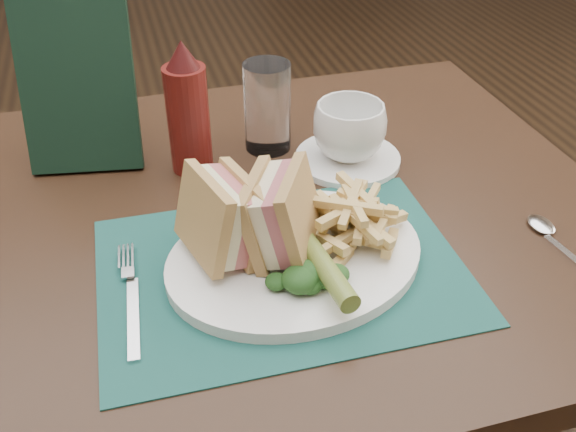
# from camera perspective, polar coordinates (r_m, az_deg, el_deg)

# --- Properties ---
(floor) EXTENTS (7.00, 7.00, 0.00)m
(floor) POSITION_cam_1_polar(r_m,az_deg,el_deg) (1.70, -5.46, -10.58)
(floor) COLOR black
(floor) RESTS_ON ground
(table_main) EXTENTS (0.90, 0.75, 0.75)m
(table_main) POSITION_cam_1_polar(r_m,az_deg,el_deg) (1.09, -1.31, -15.49)
(table_main) COLOR black
(table_main) RESTS_ON ground
(placemat) EXTENTS (0.41, 0.30, 0.00)m
(placemat) POSITION_cam_1_polar(r_m,az_deg,el_deg) (0.73, -0.55, -4.78)
(placemat) COLOR #164942
(placemat) RESTS_ON table_main
(plate) EXTENTS (0.34, 0.29, 0.01)m
(plate) POSITION_cam_1_polar(r_m,az_deg,el_deg) (0.73, 0.63, -3.70)
(plate) COLOR white
(plate) RESTS_ON placemat
(sandwich_half_a) EXTENTS (0.10, 0.12, 0.10)m
(sandwich_half_a) POSITION_cam_1_polar(r_m,az_deg,el_deg) (0.69, -7.50, -0.52)
(sandwich_half_a) COLOR tan
(sandwich_half_a) RESTS_ON plate
(sandwich_half_b) EXTENTS (0.12, 0.13, 0.10)m
(sandwich_half_b) POSITION_cam_1_polar(r_m,az_deg,el_deg) (0.70, -2.24, 0.46)
(sandwich_half_b) COLOR tan
(sandwich_half_b) RESTS_ON plate
(kale_garnish) EXTENTS (0.11, 0.08, 0.03)m
(kale_garnish) POSITION_cam_1_polar(r_m,az_deg,el_deg) (0.68, 1.82, -5.29)
(kale_garnish) COLOR #163714
(kale_garnish) RESTS_ON plate
(pickle_spear) EXTENTS (0.03, 0.12, 0.03)m
(pickle_spear) POSITION_cam_1_polar(r_m,az_deg,el_deg) (0.67, 3.38, -4.72)
(pickle_spear) COLOR #5E712B
(pickle_spear) RESTS_ON plate
(fries_pile) EXTENTS (0.18, 0.20, 0.06)m
(fries_pile) POSITION_cam_1_polar(r_m,az_deg,el_deg) (0.74, 5.51, 0.31)
(fries_pile) COLOR tan
(fries_pile) RESTS_ON plate
(fork) EXTENTS (0.05, 0.17, 0.01)m
(fork) POSITION_cam_1_polar(r_m,az_deg,el_deg) (0.71, -13.83, -6.86)
(fork) COLOR silver
(fork) RESTS_ON placemat
(spoon) EXTENTS (0.05, 0.15, 0.01)m
(spoon) POSITION_cam_1_polar(r_m,az_deg,el_deg) (0.82, 23.28, -2.44)
(spoon) COLOR silver
(spoon) RESTS_ON table_main
(saucer) EXTENTS (0.17, 0.17, 0.01)m
(saucer) POSITION_cam_1_polar(r_m,az_deg,el_deg) (0.92, 5.32, 5.08)
(saucer) COLOR white
(saucer) RESTS_ON table_main
(coffee_cup) EXTENTS (0.13, 0.13, 0.08)m
(coffee_cup) POSITION_cam_1_polar(r_m,az_deg,el_deg) (0.90, 5.47, 7.54)
(coffee_cup) COLOR white
(coffee_cup) RESTS_ON saucer
(drinking_glass) EXTENTS (0.08, 0.08, 0.13)m
(drinking_glass) POSITION_cam_1_polar(r_m,az_deg,el_deg) (0.93, -1.85, 9.65)
(drinking_glass) COLOR white
(drinking_glass) RESTS_ON table_main
(ketchup_bottle) EXTENTS (0.07, 0.07, 0.19)m
(ketchup_bottle) POSITION_cam_1_polar(r_m,az_deg,el_deg) (0.88, -8.93, 9.47)
(ketchup_bottle) COLOR #53110E
(ketchup_bottle) RESTS_ON table_main
(check_presenter) EXTENTS (0.16, 0.12, 0.24)m
(check_presenter) POSITION_cam_1_polar(r_m,az_deg,el_deg) (0.92, -18.24, 11.40)
(check_presenter) COLOR black
(check_presenter) RESTS_ON table_main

